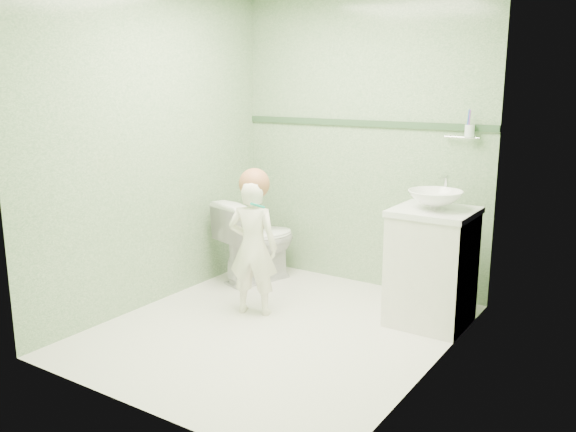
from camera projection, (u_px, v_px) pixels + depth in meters
The scene contains 12 objects.
ground at pixel (276, 330), 4.19m from camera, with size 2.50×2.50×0.00m, color white.
room_shell at pixel (275, 157), 3.92m from camera, with size 2.50×2.54×2.40m.
trim_stripe at pixel (361, 123), 4.90m from camera, with size 2.20×0.02×0.05m, color #345334.
vanity at pixel (431, 269), 4.22m from camera, with size 0.52×0.50×0.80m, color silver.
counter at pixel (435, 212), 4.13m from camera, with size 0.54×0.52×0.04m, color white.
basin at pixel (435, 200), 4.11m from camera, with size 0.37×0.37×0.13m, color white.
faucet at pixel (445, 184), 4.24m from camera, with size 0.03×0.13×0.18m.
cup_holder at pixel (469, 131), 4.38m from camera, with size 0.26×0.07×0.21m.
toilet at pixel (257, 240), 5.16m from camera, with size 0.40×0.70×0.71m, color white.
toddler at pixel (253, 248), 4.39m from camera, with size 0.37×0.24×1.00m, color white.
hair_cap at pixel (254, 184), 4.30m from camera, with size 0.22×0.22×0.22m, color #A16540.
teal_toothbrush at pixel (257, 205), 4.17m from camera, with size 0.10×0.14×0.08m.
Camera 1 is at (2.22, -3.22, 1.68)m, focal length 37.68 mm.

